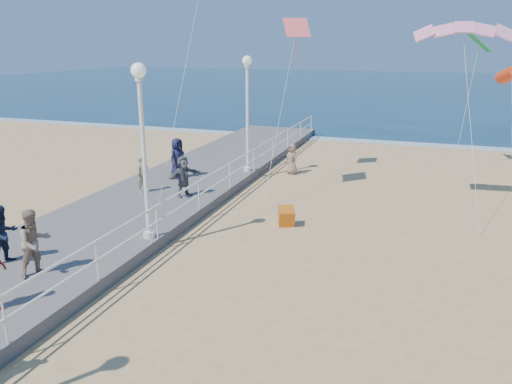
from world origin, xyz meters
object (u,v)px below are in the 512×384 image
(lamp_post_mid, at_px, (143,134))
(spectator_1, at_px, (34,243))
(spectator_4, at_px, (177,158))
(spectator_6, at_px, (143,174))
(beach_walker_c, at_px, (292,159))
(spectator_7, at_px, (4,234))
(lamp_post_far, at_px, (247,102))
(box_kite, at_px, (286,218))
(spectator_5, at_px, (183,176))

(lamp_post_mid, relative_size, spectator_1, 2.96)
(spectator_4, bearing_deg, spectator_6, -170.58)
(beach_walker_c, bearing_deg, spectator_7, -73.00)
(beach_walker_c, bearing_deg, spectator_1, -67.41)
(beach_walker_c, bearing_deg, spectator_6, -90.35)
(spectator_1, relative_size, spectator_6, 1.18)
(lamp_post_mid, distance_m, spectator_6, 5.71)
(lamp_post_far, xyz_separation_m, spectator_7, (-2.74, -11.92, -2.43))
(box_kite, bearing_deg, spectator_1, -148.00)
(lamp_post_mid, xyz_separation_m, spectator_5, (-0.99, 4.34, -2.44))
(lamp_post_mid, height_order, spectator_4, lamp_post_mid)
(spectator_7, bearing_deg, spectator_4, 9.17)
(lamp_post_far, bearing_deg, spectator_4, -138.96)
(lamp_post_mid, bearing_deg, spectator_7, -133.25)
(lamp_post_far, bearing_deg, box_kite, -57.89)
(spectator_7, bearing_deg, beach_walker_c, -7.93)
(spectator_4, distance_m, spectator_5, 2.90)
(beach_walker_c, relative_size, box_kite, 2.53)
(spectator_5, distance_m, box_kite, 4.67)
(spectator_1, bearing_deg, box_kite, -15.76)
(spectator_1, xyz_separation_m, box_kite, (4.89, 6.68, -1.00))
(lamp_post_mid, relative_size, spectator_5, 3.25)
(lamp_post_mid, relative_size, spectator_7, 3.20)
(spectator_1, xyz_separation_m, spectator_6, (-1.41, 7.54, -0.14))
(spectator_1, distance_m, spectator_5, 7.60)
(spectator_4, xyz_separation_m, spectator_7, (-0.20, -9.70, -0.08))
(lamp_post_far, xyz_separation_m, spectator_1, (-1.40, -12.25, -2.36))
(spectator_5, bearing_deg, beach_walker_c, 2.57)
(spectator_7, xyz_separation_m, box_kite, (6.24, 6.35, -0.93))
(lamp_post_mid, height_order, box_kite, lamp_post_mid)
(spectator_1, bearing_deg, spectator_6, 31.02)
(spectator_6, bearing_deg, lamp_post_mid, -126.33)
(spectator_4, distance_m, beach_walker_c, 5.77)
(spectator_5, bearing_deg, spectator_1, -157.04)
(spectator_4, distance_m, spectator_7, 9.71)
(spectator_4, height_order, box_kite, spectator_4)
(spectator_1, bearing_deg, beach_walker_c, 7.70)
(spectator_4, xyz_separation_m, box_kite, (6.03, -3.35, -1.01))
(spectator_1, bearing_deg, spectator_5, 17.37)
(spectator_1, bearing_deg, spectator_4, 26.93)
(lamp_post_mid, relative_size, box_kite, 8.87)
(spectator_5, height_order, box_kite, spectator_5)
(spectator_4, distance_m, box_kite, 6.97)
(spectator_1, distance_m, spectator_6, 7.67)
(beach_walker_c, bearing_deg, box_kite, -40.96)
(spectator_4, xyz_separation_m, spectator_6, (-0.27, -2.49, -0.15))
(spectator_6, xyz_separation_m, spectator_7, (0.06, -7.21, 0.07))
(spectator_6, relative_size, beach_walker_c, 1.00)
(spectator_7, height_order, beach_walker_c, spectator_7)
(lamp_post_far, height_order, spectator_7, lamp_post_far)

